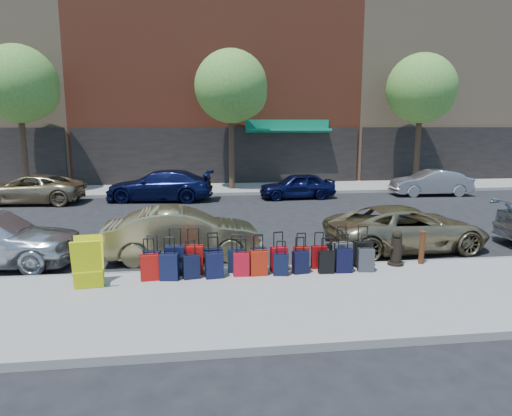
{
  "coord_description": "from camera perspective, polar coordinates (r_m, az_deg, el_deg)",
  "views": [
    {
      "loc": [
        -1.39,
        -14.96,
        3.51
      ],
      "look_at": [
        0.37,
        -1.5,
        1.05
      ],
      "focal_mm": 32.0,
      "sensor_mm": 36.0,
      "label": 1
    }
  ],
  "objects": [
    {
      "name": "car_far_1",
      "position": [
        21.96,
        -11.94,
        2.76
      ],
      "size": [
        5.2,
        2.66,
        1.44
      ],
      "primitive_type": "imported",
      "rotation": [
        0.0,
        0.0,
        -1.7
      ],
      "color": "#0C1137",
      "rests_on": "ground"
    },
    {
      "name": "building_right",
      "position": [
        37.65,
        21.22,
        17.97
      ],
      "size": [
        15.0,
        12.12,
        18.0
      ],
      "color": "#907558",
      "rests_on": "ground"
    },
    {
      "name": "suitcase_front_1",
      "position": [
        10.61,
        -10.07,
        -6.44
      ],
      "size": [
        0.47,
        0.3,
        1.08
      ],
      "rotation": [
        0.0,
        0.0,
        -0.12
      ],
      "color": "black",
      "rests_on": "sidewalk_near"
    },
    {
      "name": "car_far_3",
      "position": [
        24.79,
        21.0,
        2.97
      ],
      "size": [
        4.03,
        1.61,
        1.3
      ],
      "primitive_type": "imported",
      "rotation": [
        0.0,
        0.0,
        -1.63
      ],
      "color": "#B3B5BA",
      "rests_on": "ground"
    },
    {
      "name": "suitcase_back_1",
      "position": [
        10.29,
        -10.78,
        -7.22
      ],
      "size": [
        0.43,
        0.29,
        0.96
      ],
      "rotation": [
        0.0,
        0.0,
        -0.16
      ],
      "color": "black",
      "rests_on": "sidewalk_near"
    },
    {
      "name": "suitcase_front_3",
      "position": [
        10.6,
        -5.34,
        -6.56
      ],
      "size": [
        0.42,
        0.27,
        0.95
      ],
      "rotation": [
        0.0,
        0.0,
        0.15
      ],
      "color": "black",
      "rests_on": "sidewalk_near"
    },
    {
      "name": "car_near_1",
      "position": [
        12.31,
        -9.11,
        -3.16
      ],
      "size": [
        4.19,
        1.66,
        1.36
      ],
      "primitive_type": "imported",
      "rotation": [
        0.0,
        0.0,
        1.62
      ],
      "color": "#9C8F5F",
      "rests_on": "ground"
    },
    {
      "name": "suitcase_front_8",
      "position": [
        11.03,
        7.88,
        -6.08
      ],
      "size": [
        0.38,
        0.23,
        0.87
      ],
      "rotation": [
        0.0,
        0.0,
        -0.08
      ],
      "color": "maroon",
      "rests_on": "sidewalk_near"
    },
    {
      "name": "car_far_0",
      "position": [
        23.1,
        -26.49,
        2.11
      ],
      "size": [
        4.88,
        2.51,
        1.32
      ],
      "primitive_type": "imported",
      "rotation": [
        0.0,
        0.0,
        -1.64
      ],
      "color": "#957F5B",
      "rests_on": "ground"
    },
    {
      "name": "building_center",
      "position": [
        33.6,
        -5.32,
        21.34
      ],
      "size": [
        17.0,
        12.85,
        20.0
      ],
      "color": "brown",
      "rests_on": "ground"
    },
    {
      "name": "ground",
      "position": [
        15.43,
        -2.09,
        -2.88
      ],
      "size": [
        120.0,
        120.0,
        0.0
      ],
      "primitive_type": "plane",
      "color": "black",
      "rests_on": "ground"
    },
    {
      "name": "suitcase_back_8",
      "position": [
        10.7,
        8.75,
        -6.69
      ],
      "size": [
        0.36,
        0.22,
        0.83
      ],
      "rotation": [
        0.0,
        0.0,
        -0.06
      ],
      "color": "black",
      "rests_on": "sidewalk_near"
    },
    {
      "name": "curb_far",
      "position": [
        23.23,
        -3.95,
        1.75
      ],
      "size": [
        60.0,
        0.08,
        0.15
      ],
      "primitive_type": "cube",
      "color": "gray",
      "rests_on": "ground"
    },
    {
      "name": "fire_hydrant",
      "position": [
        11.66,
        17.13,
        -4.91
      ],
      "size": [
        0.45,
        0.39,
        0.87
      ],
      "rotation": [
        0.0,
        0.0,
        0.23
      ],
      "color": "black",
      "rests_on": "sidewalk_near"
    },
    {
      "name": "suitcase_back_7",
      "position": [
        10.61,
        5.58,
        -6.74
      ],
      "size": [
        0.38,
        0.26,
        0.85
      ],
      "rotation": [
        0.0,
        0.0,
        0.16
      ],
      "color": "black",
      "rests_on": "sidewalk_near"
    },
    {
      "name": "suitcase_front_0",
      "position": [
        10.68,
        -12.82,
        -6.7
      ],
      "size": [
        0.4,
        0.25,
        0.92
      ],
      "rotation": [
        0.0,
        0.0,
        -0.1
      ],
      "color": "black",
      "rests_on": "sidewalk_near"
    },
    {
      "name": "tree_center",
      "position": [
        24.61,
        -2.8,
        14.7
      ],
      "size": [
        3.8,
        3.8,
        7.27
      ],
      "color": "black",
      "rests_on": "sidewalk_far"
    },
    {
      "name": "tree_left",
      "position": [
        25.95,
        -27.28,
        13.37
      ],
      "size": [
        3.8,
        3.8,
        7.27
      ],
      "color": "black",
      "rests_on": "sidewalk_far"
    },
    {
      "name": "suitcase_front_6",
      "position": [
        10.74,
        2.88,
        -6.35
      ],
      "size": [
        0.41,
        0.26,
        0.93
      ],
      "rotation": [
        0.0,
        0.0,
        0.14
      ],
      "color": "#B50B18",
      "rests_on": "sidewalk_near"
    },
    {
      "name": "suitcase_front_4",
      "position": [
        10.63,
        -2.49,
        -6.6
      ],
      "size": [
        0.4,
        0.27,
        0.88
      ],
      "rotation": [
        0.0,
        0.0,
        -0.2
      ],
      "color": "black",
      "rests_on": "sidewalk_near"
    },
    {
      "name": "suitcase_back_6",
      "position": [
        10.45,
        3.12,
        -7.07
      ],
      "size": [
        0.36,
        0.25,
        0.8
      ],
      "rotation": [
        0.0,
        0.0,
        -0.18
      ],
      "color": "black",
      "rests_on": "sidewalk_near"
    },
    {
      "name": "suitcase_back_2",
      "position": [
        10.32,
        -8.09,
        -7.27
      ],
      "size": [
        0.39,
        0.27,
        0.86
      ],
      "rotation": [
        0.0,
        0.0,
        0.18
      ],
      "color": "black",
      "rests_on": "sidewalk_near"
    },
    {
      "name": "suitcase_front_7",
      "position": [
        10.93,
        5.67,
        -6.19
      ],
      "size": [
        0.38,
        0.23,
        0.87
      ],
      "rotation": [
        0.0,
        0.0,
        -0.1
      ],
      "color": "#920E09",
      "rests_on": "sidewalk_near"
    },
    {
      "name": "suitcase_back_0",
      "position": [
        10.38,
        -13.15,
        -7.21
      ],
      "size": [
        0.41,
        0.27,
        0.93
      ],
      "rotation": [
        0.0,
        0.0,
        0.11
      ],
      "color": "#A00D0A",
      "rests_on": "sidewalk_near"
    },
    {
      "name": "car_near_2",
      "position": [
        13.65,
        18.32,
        -2.42
      ],
      "size": [
        4.71,
        2.45,
        1.27
      ],
      "primitive_type": "imported",
      "rotation": [
        0.0,
        0.0,
        1.65
      ],
      "color": "#93805A",
      "rests_on": "ground"
    },
    {
      "name": "suitcase_back_4",
      "position": [
        10.4,
        -1.84,
        -7.03
      ],
      "size": [
        0.38,
        0.24,
        0.86
      ],
      "rotation": [
        0.0,
        0.0,
        -0.08
      ],
      "color": "#A90A1B",
      "rests_on": "sidewalk_near"
    },
    {
      "name": "suitcase_back_5",
      "position": [
        10.43,
        0.32,
        -6.86
      ],
      "size": [
        0.4,
        0.25,
        0.92
      ],
      "rotation": [
        0.0,
        0.0,
        0.06
      ],
      "color": "#A11C0A",
      "rests_on": "sidewalk_near"
    },
    {
      "name": "sidewalk_far",
      "position": [
        25.23,
        -4.24,
        2.42
      ],
      "size": [
        60.0,
        4.0,
        0.15
      ],
      "primitive_type": "cube",
      "color": "gray",
      "rests_on": "ground"
    },
    {
      "name": "car_far_2",
      "position": [
        22.26,
        5.15,
        2.78
      ],
      "size": [
        3.72,
        1.66,
        1.24
      ],
      "primitive_type": "imported",
      "rotation": [
        0.0,
        0.0,
        -1.52
      ],
      "color": "#0C0F37",
      "rests_on": "ground"
    },
    {
      "name": "bollard",
      "position": [
        11.95,
        20.02,
        -4.6
      ],
      "size": [
        0.15,
        0.15,
        0.82
      ],
      "color": "#38190C",
      "rests_on": "sidewalk_near"
    },
    {
      "name": "curb_near",
      "position": [
        11.11,
        0.1,
        -7.73
      ],
      "size": [
        60.0,
        0.08,
        0.15
      ],
      "primitive_type": "cube",
      "color": "gray",
      "rests_on": "ground"
    },
    {
      "name": "suitcase_front_5",
      "position": [
        10.75,
        0.29,
        -6.42
      ],
      "size": [
        0.38,
        0.24,
        0.87
      ],
      "rotation": [
        0.0,
        0.0,
        -0.12
      ],
      "color": "black",
      "rests_on": "sidewalk_near"
    },
    {
      "name": "suitcase_back_3",
      "position": [
        10.29,
        -5.26,
        -7.13
      ],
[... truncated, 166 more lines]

